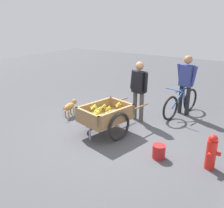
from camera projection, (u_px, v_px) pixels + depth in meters
The scene contains 8 objects.
ground_plane at pixel (116, 135), 5.66m from camera, with size 24.00×24.00×0.00m, color #47474C.
fruit_cart at pixel (105, 116), 5.58m from camera, with size 1.77×1.10×0.71m.
vendor_person at pixel (139, 86), 6.17m from camera, with size 0.27×0.53×1.55m.
bicycle at pixel (181, 103), 6.69m from camera, with size 1.63×0.53×0.85m.
cyclist_person at pixel (186, 80), 6.57m from camera, with size 0.27×0.59×1.63m.
dog at pixel (70, 106), 6.71m from camera, with size 0.67×0.26×0.40m.
fire_hydrant at pixel (211, 152), 4.31m from camera, with size 0.25×0.25×0.67m.
plastic_bucket at pixel (159, 151), 4.70m from camera, with size 0.25×0.25×0.27m, color #B21E1E.
Camera 1 is at (4.27, 2.77, 2.58)m, focal length 39.22 mm.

